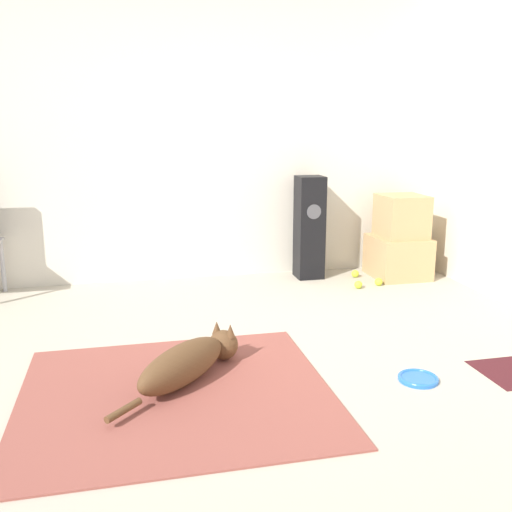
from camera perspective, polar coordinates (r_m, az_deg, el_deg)
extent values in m
plane|color=#BCB29E|center=(3.15, -8.11, -12.33)|extent=(12.00, 12.00, 0.00)
cube|color=silver|center=(4.94, -10.77, 12.12)|extent=(8.00, 0.06, 2.55)
cube|color=#934C42|center=(3.02, -7.97, -13.45)|extent=(1.56, 1.42, 0.01)
ellipsoid|color=brown|center=(3.05, -7.38, -10.73)|extent=(0.59, 0.60, 0.22)
sphere|color=brown|center=(3.33, -3.29, -8.86)|extent=(0.17, 0.17, 0.17)
cone|color=brown|center=(3.33, -3.95, -7.16)|extent=(0.06, 0.06, 0.08)
cone|color=brown|center=(3.28, -2.58, -7.47)|extent=(0.06, 0.06, 0.08)
cylinder|color=brown|center=(2.79, -13.10, -14.79)|extent=(0.17, 0.18, 0.04)
cylinder|color=blue|center=(3.25, 15.90, -11.76)|extent=(0.21, 0.21, 0.02)
torus|color=blue|center=(3.24, 15.91, -11.64)|extent=(0.21, 0.21, 0.02)
cube|color=tan|center=(5.24, 13.99, -0.07)|extent=(0.46, 0.49, 0.36)
cube|color=tan|center=(5.17, 14.36, 3.88)|extent=(0.37, 0.40, 0.37)
cube|color=black|center=(5.04, 5.36, 2.86)|extent=(0.23, 0.23, 0.90)
cylinder|color=#4C4C51|center=(4.90, 5.82, 4.42)|extent=(0.13, 0.00, 0.13)
cylinder|color=#A8A8AD|center=(5.07, -23.99, -0.90)|extent=(0.04, 0.04, 0.43)
sphere|color=#C6E033|center=(5.17, 9.89, -1.76)|extent=(0.07, 0.07, 0.07)
sphere|color=#C6E033|center=(4.83, 10.20, -2.84)|extent=(0.07, 0.07, 0.07)
sphere|color=#C6E033|center=(4.94, 12.15, -2.55)|extent=(0.07, 0.07, 0.07)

